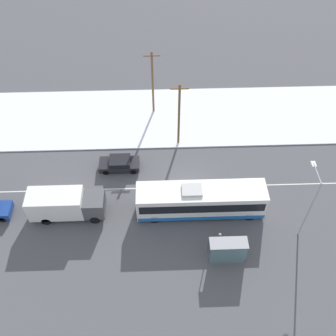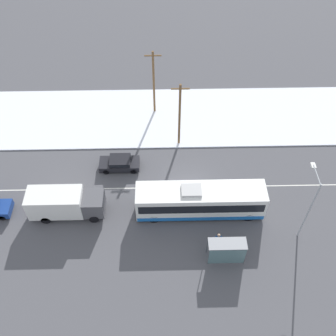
{
  "view_description": "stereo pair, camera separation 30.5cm",
  "coord_description": "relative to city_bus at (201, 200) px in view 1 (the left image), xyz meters",
  "views": [
    {
      "loc": [
        -2.88,
        -24.14,
        30.66
      ],
      "look_at": [
        -2.03,
        1.36,
        1.4
      ],
      "focal_mm": 42.0,
      "sensor_mm": 36.0,
      "label": 1
    },
    {
      "loc": [
        -2.57,
        -24.14,
        30.66
      ],
      "look_at": [
        -2.03,
        1.36,
        1.4
      ],
      "focal_mm": 42.0,
      "sensor_mm": 36.0,
      "label": 2
    }
  ],
  "objects": [
    {
      "name": "ground_plane",
      "position": [
        -0.84,
        2.85,
        -1.61
      ],
      "size": [
        120.0,
        120.0,
        0.0
      ],
      "primitive_type": "plane",
      "color": "#4C4C51"
    },
    {
      "name": "snow_lot",
      "position": [
        -0.84,
        13.34,
        -1.55
      ],
      "size": [
        80.0,
        10.1,
        0.12
      ],
      "color": "silver",
      "rests_on": "ground_plane"
    },
    {
      "name": "lane_marking_center",
      "position": [
        -0.84,
        2.85,
        -1.61
      ],
      "size": [
        60.0,
        0.12,
        0.0
      ],
      "color": "silver",
      "rests_on": "ground_plane"
    },
    {
      "name": "city_bus",
      "position": [
        0.0,
        0.0,
        0.0
      ],
      "size": [
        11.74,
        2.57,
        3.3
      ],
      "color": "white",
      "rests_on": "ground_plane"
    },
    {
      "name": "box_truck",
      "position": [
        -12.4,
        0.0,
        0.01
      ],
      "size": [
        6.87,
        2.3,
        2.92
      ],
      "color": "silver",
      "rests_on": "ground_plane"
    },
    {
      "name": "sedan_car",
      "position": [
        -7.78,
        5.6,
        -0.87
      ],
      "size": [
        4.09,
        1.8,
        1.33
      ],
      "rotation": [
        0.0,
        0.0,
        3.14
      ],
      "color": "black",
      "rests_on": "ground_plane"
    },
    {
      "name": "pedestrian_at_stop",
      "position": [
        1.34,
        -3.66,
        -0.58
      ],
      "size": [
        0.6,
        0.27,
        1.68
      ],
      "color": "#23232D",
      "rests_on": "ground_plane"
    },
    {
      "name": "bus_shelter",
      "position": [
        1.83,
        -5.23,
        0.07
      ],
      "size": [
        3.18,
        1.2,
        2.4
      ],
      "color": "gray",
      "rests_on": "ground_plane"
    },
    {
      "name": "streetlamp",
      "position": [
        8.65,
        -2.42,
        3.03
      ],
      "size": [
        0.36,
        2.47,
        7.36
      ],
      "color": "#9EA3A8",
      "rests_on": "ground_plane"
    },
    {
      "name": "utility_pole_roadside",
      "position": [
        -1.58,
        9.0,
        2.52
      ],
      "size": [
        1.8,
        0.24,
        7.9
      ],
      "color": "brown",
      "rests_on": "ground_plane"
    },
    {
      "name": "utility_pole_snowlot",
      "position": [
        -4.22,
        14.36,
        2.63
      ],
      "size": [
        1.8,
        0.24,
        8.1
      ],
      "color": "brown",
      "rests_on": "ground_plane"
    }
  ]
}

